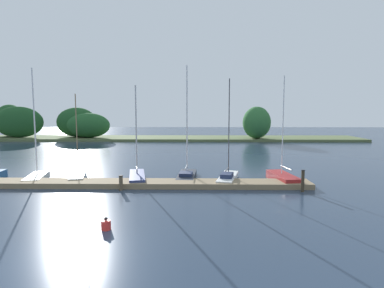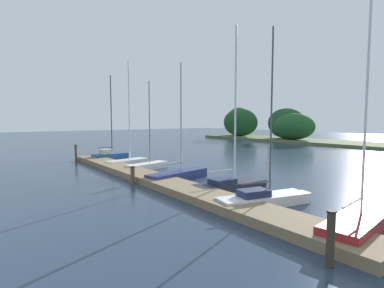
# 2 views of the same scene
# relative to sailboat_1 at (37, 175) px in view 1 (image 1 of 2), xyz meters

# --- Properties ---
(ground) EXTENTS (160.00, 160.00, 0.00)m
(ground) POSITION_rel_sailboat_1_xyz_m (7.00, -11.86, -0.35)
(ground) COLOR #28384C
(dock_pier) EXTENTS (23.90, 1.80, 0.35)m
(dock_pier) POSITION_rel_sailboat_1_xyz_m (7.00, -1.70, -0.18)
(dock_pier) COLOR #847051
(dock_pier) RESTS_ON ground
(far_shore) EXTENTS (62.24, 8.88, 5.83)m
(far_shore) POSITION_rel_sailboat_1_xyz_m (-3.96, 30.89, 1.86)
(far_shore) COLOR #56663D
(far_shore) RESTS_ON ground
(sailboat_1) EXTENTS (1.80, 3.74, 7.93)m
(sailboat_1) POSITION_rel_sailboat_1_xyz_m (0.00, 0.00, 0.00)
(sailboat_1) COLOR silver
(sailboat_1) RESTS_ON ground
(sailboat_2) EXTENTS (1.72, 3.53, 6.15)m
(sailboat_2) POSITION_rel_sailboat_1_xyz_m (2.90, 0.20, -0.08)
(sailboat_2) COLOR white
(sailboat_2) RESTS_ON ground
(sailboat_3) EXTENTS (1.79, 4.43, 6.74)m
(sailboat_3) POSITION_rel_sailboat_1_xyz_m (7.23, -0.08, -0.02)
(sailboat_3) COLOR navy
(sailboat_3) RESTS_ON ground
(sailboat_4) EXTENTS (1.43, 4.31, 8.20)m
(sailboat_4) POSITION_rel_sailboat_1_xyz_m (10.74, 0.72, 0.00)
(sailboat_4) COLOR #232833
(sailboat_4) RESTS_ON ground
(sailboat_5) EXTENTS (1.92, 4.36, 7.18)m
(sailboat_5) POSITION_rel_sailboat_1_xyz_m (13.68, -0.17, -0.05)
(sailboat_5) COLOR white
(sailboat_5) RESTS_ON ground
(sailboat_6) EXTENTS (1.64, 3.97, 7.34)m
(sailboat_6) POSITION_rel_sailboat_1_xyz_m (17.44, -0.31, -0.01)
(sailboat_6) COLOR maroon
(sailboat_6) RESTS_ON ground
(mooring_piling_1) EXTENTS (0.27, 0.27, 0.96)m
(mooring_piling_1) POSITION_rel_sailboat_1_xyz_m (6.72, -2.83, 0.13)
(mooring_piling_1) COLOR brown
(mooring_piling_1) RESTS_ON ground
(mooring_piling_2) EXTENTS (0.23, 0.23, 1.37)m
(mooring_piling_2) POSITION_rel_sailboat_1_xyz_m (18.00, -3.02, 0.34)
(mooring_piling_2) COLOR #3D3323
(mooring_piling_2) RESTS_ON ground
(channel_buoy_0) EXTENTS (0.41, 0.41, 0.54)m
(channel_buoy_0) POSITION_rel_sailboat_1_xyz_m (7.65, -9.50, -0.14)
(channel_buoy_0) COLOR red
(channel_buoy_0) RESTS_ON ground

